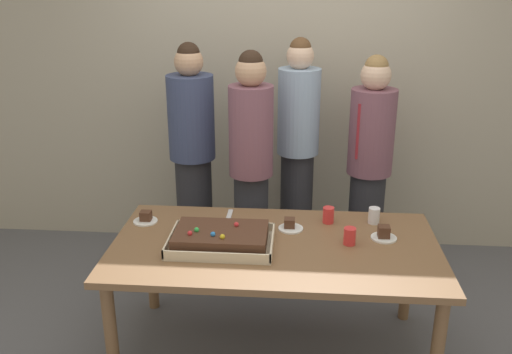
{
  "coord_description": "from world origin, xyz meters",
  "views": [
    {
      "loc": [
        0.12,
        -2.83,
        2.19
      ],
      "look_at": [
        -0.12,
        0.15,
        1.08
      ],
      "focal_mm": 38.79,
      "sensor_mm": 36.0,
      "label": 1
    }
  ],
  "objects_px": {
    "drink_cup_nearest": "(374,216)",
    "plated_slice_near_right": "(146,218)",
    "party_table": "(275,256)",
    "sheet_cake": "(221,238)",
    "person_green_shirt_behind": "(298,151)",
    "drink_cup_far_end": "(328,215)",
    "person_far_right_suit": "(251,167)",
    "drink_cup_middle": "(350,236)",
    "person_striped_tie_right": "(193,157)",
    "person_serving_front": "(369,164)",
    "cake_server_utensil": "(229,216)",
    "plated_slice_far_left": "(384,234)",
    "plated_slice_near_left": "(290,226)"
  },
  "relations": [
    {
      "from": "drink_cup_nearest",
      "to": "cake_server_utensil",
      "type": "xyz_separation_m",
      "value": [
        -0.91,
        0.02,
        -0.05
      ]
    },
    {
      "from": "drink_cup_far_end",
      "to": "person_far_right_suit",
      "type": "relative_size",
      "value": 0.06
    },
    {
      "from": "plated_slice_far_left",
      "to": "cake_server_utensil",
      "type": "distance_m",
      "value": 0.97
    },
    {
      "from": "cake_server_utensil",
      "to": "person_serving_front",
      "type": "bearing_deg",
      "value": 36.94
    },
    {
      "from": "party_table",
      "to": "sheet_cake",
      "type": "height_order",
      "value": "sheet_cake"
    },
    {
      "from": "party_table",
      "to": "person_serving_front",
      "type": "distance_m",
      "value": 1.27
    },
    {
      "from": "party_table",
      "to": "drink_cup_middle",
      "type": "relative_size",
      "value": 18.71
    },
    {
      "from": "cake_server_utensil",
      "to": "person_far_right_suit",
      "type": "height_order",
      "value": "person_far_right_suit"
    },
    {
      "from": "sheet_cake",
      "to": "person_serving_front",
      "type": "relative_size",
      "value": 0.35
    },
    {
      "from": "plated_slice_near_right",
      "to": "plated_slice_far_left",
      "type": "height_order",
      "value": "plated_slice_far_left"
    },
    {
      "from": "drink_cup_middle",
      "to": "person_far_right_suit",
      "type": "bearing_deg",
      "value": 128.76
    },
    {
      "from": "drink_cup_far_end",
      "to": "person_striped_tie_right",
      "type": "relative_size",
      "value": 0.06
    },
    {
      "from": "plated_slice_near_right",
      "to": "person_green_shirt_behind",
      "type": "height_order",
      "value": "person_green_shirt_behind"
    },
    {
      "from": "plated_slice_near_left",
      "to": "cake_server_utensil",
      "type": "bearing_deg",
      "value": 159.44
    },
    {
      "from": "drink_cup_nearest",
      "to": "person_far_right_suit",
      "type": "distance_m",
      "value": 0.95
    },
    {
      "from": "sheet_cake",
      "to": "drink_cup_nearest",
      "type": "height_order",
      "value": "sheet_cake"
    },
    {
      "from": "plated_slice_near_left",
      "to": "person_striped_tie_right",
      "type": "height_order",
      "value": "person_striped_tie_right"
    },
    {
      "from": "person_green_shirt_behind",
      "to": "person_striped_tie_right",
      "type": "xyz_separation_m",
      "value": [
        -0.77,
        -0.15,
        -0.02
      ]
    },
    {
      "from": "drink_cup_nearest",
      "to": "person_green_shirt_behind",
      "type": "xyz_separation_m",
      "value": [
        -0.48,
        0.82,
        0.15
      ]
    },
    {
      "from": "party_table",
      "to": "drink_cup_middle",
      "type": "height_order",
      "value": "drink_cup_middle"
    },
    {
      "from": "plated_slice_near_left",
      "to": "drink_cup_nearest",
      "type": "xyz_separation_m",
      "value": [
        0.51,
        0.13,
        0.03
      ]
    },
    {
      "from": "person_green_shirt_behind",
      "to": "drink_cup_far_end",
      "type": "bearing_deg",
      "value": 32.66
    },
    {
      "from": "plated_slice_far_left",
      "to": "drink_cup_nearest",
      "type": "height_order",
      "value": "drink_cup_nearest"
    },
    {
      "from": "drink_cup_far_end",
      "to": "cake_server_utensil",
      "type": "height_order",
      "value": "drink_cup_far_end"
    },
    {
      "from": "drink_cup_far_end",
      "to": "person_far_right_suit",
      "type": "bearing_deg",
      "value": 136.2
    },
    {
      "from": "drink_cup_middle",
      "to": "person_green_shirt_behind",
      "type": "distance_m",
      "value": 1.17
    },
    {
      "from": "plated_slice_far_left",
      "to": "person_serving_front",
      "type": "distance_m",
      "value": 0.96
    },
    {
      "from": "person_striped_tie_right",
      "to": "person_far_right_suit",
      "type": "distance_m",
      "value": 0.49
    },
    {
      "from": "drink_cup_nearest",
      "to": "sheet_cake",
      "type": "bearing_deg",
      "value": -157.0
    },
    {
      "from": "party_table",
      "to": "plated_slice_far_left",
      "type": "xyz_separation_m",
      "value": [
        0.63,
        0.12,
        0.1
      ]
    },
    {
      "from": "sheet_cake",
      "to": "drink_cup_middle",
      "type": "distance_m",
      "value": 0.73
    },
    {
      "from": "person_green_shirt_behind",
      "to": "person_serving_front",
      "type": "bearing_deg",
      "value": 100.1
    },
    {
      "from": "plated_slice_far_left",
      "to": "drink_cup_far_end",
      "type": "height_order",
      "value": "drink_cup_far_end"
    },
    {
      "from": "party_table",
      "to": "sheet_cake",
      "type": "relative_size",
      "value": 3.18
    },
    {
      "from": "party_table",
      "to": "person_striped_tie_right",
      "type": "xyz_separation_m",
      "value": [
        -0.66,
        1.01,
        0.25
      ]
    },
    {
      "from": "cake_server_utensil",
      "to": "person_striped_tie_right",
      "type": "distance_m",
      "value": 0.76
    },
    {
      "from": "party_table",
      "to": "sheet_cake",
      "type": "distance_m",
      "value": 0.33
    },
    {
      "from": "plated_slice_near_right",
      "to": "person_striped_tie_right",
      "type": "relative_size",
      "value": 0.09
    },
    {
      "from": "plated_slice_near_left",
      "to": "person_serving_front",
      "type": "distance_m",
      "value": 1.04
    },
    {
      "from": "drink_cup_nearest",
      "to": "person_serving_front",
      "type": "xyz_separation_m",
      "value": [
        0.05,
        0.74,
        0.09
      ]
    },
    {
      "from": "sheet_cake",
      "to": "person_green_shirt_behind",
      "type": "distance_m",
      "value": 1.28
    },
    {
      "from": "plated_slice_far_left",
      "to": "plated_slice_near_left",
      "type": "bearing_deg",
      "value": 171.0
    },
    {
      "from": "plated_slice_near_left",
      "to": "person_striped_tie_right",
      "type": "distance_m",
      "value": 1.1
    },
    {
      "from": "drink_cup_nearest",
      "to": "plated_slice_near_right",
      "type": "bearing_deg",
      "value": -176.17
    },
    {
      "from": "person_striped_tie_right",
      "to": "plated_slice_far_left",
      "type": "bearing_deg",
      "value": 36.79
    },
    {
      "from": "plated_slice_near_right",
      "to": "person_serving_front",
      "type": "bearing_deg",
      "value": 29.64
    },
    {
      "from": "sheet_cake",
      "to": "plated_slice_far_left",
      "type": "xyz_separation_m",
      "value": [
        0.93,
        0.17,
        -0.02
      ]
    },
    {
      "from": "cake_server_utensil",
      "to": "person_green_shirt_behind",
      "type": "relative_size",
      "value": 0.11
    },
    {
      "from": "drink_cup_nearest",
      "to": "person_striped_tie_right",
      "type": "xyz_separation_m",
      "value": [
        -1.26,
        0.67,
        0.13
      ]
    },
    {
      "from": "plated_slice_near_left",
      "to": "person_far_right_suit",
      "type": "xyz_separation_m",
      "value": [
        -0.29,
        0.61,
        0.16
      ]
    }
  ]
}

